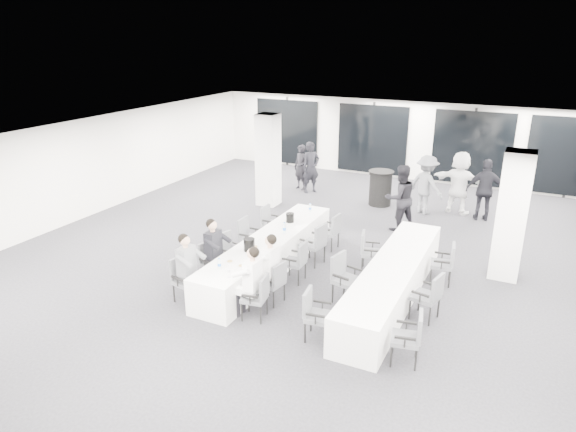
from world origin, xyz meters
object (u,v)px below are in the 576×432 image
chair_main_left_fourth (248,234)px  ice_bucket_far (290,218)px  chair_main_right_second (274,280)px  chair_main_right_fourth (316,242)px  chair_main_right_far (331,229)px  ice_bucket_near (249,245)px  banquet_table_side (392,281)px  chair_main_left_far (270,221)px  standing_guest_a (311,164)px  standing_guest_c (426,181)px  cocktail_table (380,188)px  chair_main_left_mid (228,249)px  chair_side_left_mid (344,275)px  chair_side_left_near (315,312)px  chair_main_right_mid (297,259)px  standing_guest_g (301,164)px  banquet_table_main (269,254)px  chair_main_left_near (184,277)px  chair_side_right_near (411,335)px  chair_main_left_second (211,260)px  chair_side_right_far (446,261)px  standing_guest_b (400,194)px  standing_guest_f (460,178)px  standing_guest_d (486,186)px  chair_main_right_near (258,295)px  chair_side_right_mid (430,294)px

chair_main_left_fourth → ice_bucket_far: (0.80, 0.65, 0.34)m
chair_main_right_second → chair_main_right_fourth: (0.01, 2.02, 0.06)m
chair_main_right_far → ice_bucket_near: bearing=165.3°
banquet_table_side → chair_main_left_fourth: 3.73m
chair_main_left_far → standing_guest_a: (-0.73, 4.29, 0.46)m
chair_main_right_far → standing_guest_c: size_ratio=0.45×
cocktail_table → banquet_table_side: bearing=-71.3°
chair_main_left_mid → chair_side_left_mid: bearing=100.0°
chair_side_left_near → standing_guest_c: standing_guest_c is taller
cocktail_table → chair_main_left_fourth: size_ratio=1.19×
chair_main_right_mid → standing_guest_g: 6.95m
banquet_table_main → chair_main_right_fourth: chair_main_right_fourth is taller
chair_side_left_mid → standing_guest_a: 7.45m
chair_main_left_near → chair_side_left_near: (2.85, -0.12, 0.00)m
banquet_table_side → standing_guest_g: bearing=128.1°
chair_main_right_second → chair_side_left_near: size_ratio=0.96×
chair_side_right_near → ice_bucket_far: size_ratio=4.06×
cocktail_table → standing_guest_g: (-2.91, 0.48, 0.32)m
standing_guest_a → standing_guest_c: standing_guest_c is taller
chair_main_left_second → ice_bucket_near: bearing=124.6°
chair_side_right_far → chair_main_left_mid: bearing=98.7°
standing_guest_b → chair_side_left_near: bearing=45.9°
banquet_table_main → chair_side_right_near: chair_side_right_near is taller
chair_main_right_mid → standing_guest_f: bearing=-22.3°
standing_guest_c → ice_bucket_far: bearing=88.5°
chair_main_right_far → standing_guest_g: 5.22m
banquet_table_side → chair_main_left_second: bearing=-165.3°
banquet_table_main → ice_bucket_far: (-0.03, 1.14, 0.49)m
standing_guest_b → standing_guest_d: 2.66m
chair_main_right_near → chair_side_right_near: (2.85, -0.14, 0.02)m
chair_main_left_fourth → chair_main_right_far: chair_main_left_fourth is taller
chair_side_left_near → ice_bucket_near: size_ratio=3.41×
cocktail_table → chair_side_right_mid: bearing=-66.0°
chair_main_left_second → standing_guest_f: size_ratio=0.42×
chair_side_right_far → chair_main_left_fourth: bearing=87.9°
chair_side_left_near → chair_side_right_mid: chair_side_right_mid is taller
chair_side_right_near → standing_guest_f: (-0.49, 7.98, 0.53)m
chair_main_left_near → chair_main_right_mid: 2.39m
chair_main_right_fourth → chair_main_right_far: (-0.01, 0.99, -0.05)m
chair_main_left_near → chair_main_right_near: size_ratio=1.04×
chair_main_right_mid → ice_bucket_far: 1.69m
banquet_table_side → chair_side_right_near: (0.83, -2.00, 0.14)m
chair_main_left_near → chair_main_right_fourth: size_ratio=0.92×
cocktail_table → chair_side_right_far: bearing=-58.9°
chair_side_left_mid → standing_guest_f: (1.17, 6.51, 0.49)m
chair_side_left_mid → standing_guest_a: standing_guest_a is taller
chair_main_right_far → cocktail_table: bearing=3.4°
chair_main_right_second → chair_side_right_far: 3.68m
chair_main_right_fourth → chair_side_right_far: bearing=-74.4°
chair_main_right_near → chair_main_right_second: bearing=-9.4°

